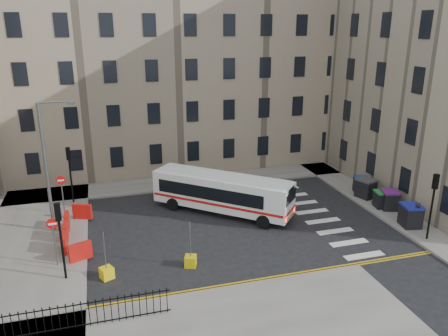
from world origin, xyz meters
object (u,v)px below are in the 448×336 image
wheelie_bin_d (366,188)px  bollard_yellow (107,273)px  bus (222,192)px  wheelie_bin_b (389,200)px  streetlamp (46,166)px  pedestrian (416,215)px  wheelie_bin_a (411,215)px  wheelie_bin_c (381,199)px  bollard_chevron (191,261)px  wheelie_bin_e (361,185)px

wheelie_bin_d → bollard_yellow: 19.76m
bus → wheelie_bin_b: size_ratio=5.94×
streetlamp → pedestrian: 22.91m
streetlamp → wheelie_bin_a: bearing=-14.7°
streetlamp → bus: (10.93, 0.00, -2.80)m
wheelie_bin_a → wheelie_bin_c: 3.17m
wheelie_bin_b → streetlamp: bearing=-169.5°
wheelie_bin_a → pedestrian: bearing=-71.4°
streetlamp → bollard_yellow: bearing=-64.7°
wheelie_bin_b → bollard_chevron: (-14.86, -3.44, -0.52)m
wheelie_bin_e → pedestrian: bearing=-75.2°
bollard_yellow → bollard_chevron: same height
wheelie_bin_b → wheelie_bin_d: 2.39m
wheelie_bin_e → bollard_chevron: 16.20m
wheelie_bin_d → bollard_yellow: size_ratio=2.60×
wheelie_bin_c → bollard_chevron: wheelie_bin_c is taller
wheelie_bin_e → bus: bearing=-161.1°
wheelie_bin_a → bollard_yellow: (-18.79, -0.64, -0.58)m
wheelie_bin_c → pedestrian: (-0.05, -3.56, 0.30)m
pedestrian → bus: bearing=-30.9°
bollard_yellow → bollard_chevron: 4.36m
wheelie_bin_b → bollard_yellow: 19.53m
wheelie_bin_e → bollard_chevron: wheelie_bin_e is taller
pedestrian → bollard_chevron: 14.49m
bollard_yellow → wheelie_bin_b: bearing=10.0°
bus → bollard_chevron: bearing=-167.5°
pedestrian → bollard_chevron: size_ratio=2.95×
wheelie_bin_d → pedestrian: bearing=-108.5°
wheelie_bin_a → wheelie_bin_e: 6.07m
wheelie_bin_b → bollard_chevron: 15.26m
pedestrian → streetlamp: bearing=-17.3°
wheelie_bin_c → bollard_chevron: (-14.52, -3.85, -0.44)m
wheelie_bin_b → bollard_yellow: (-19.23, -3.40, -0.52)m
wheelie_bin_a → wheelie_bin_c: (0.10, 3.17, -0.14)m
wheelie_bin_c → wheelie_bin_e: wheelie_bin_e is taller
wheelie_bin_b → wheelie_bin_c: size_ratio=1.20×
bollard_yellow → pedestrian: bearing=0.8°
streetlamp → wheelie_bin_e: 22.38m
wheelie_bin_d → bollard_chevron: (-14.53, -5.80, -0.56)m
streetlamp → bollard_yellow: streetlamp is taller
wheelie_bin_d → wheelie_bin_e: bearing=60.4°
wheelie_bin_c → wheelie_bin_d: bearing=101.5°
streetlamp → wheelie_bin_a: streetlamp is taller
bollard_chevron → wheelie_bin_e: bearing=24.6°
wheelie_bin_b → wheelie_bin_c: 0.54m
wheelie_bin_b → bollard_yellow: wheelie_bin_b is taller
wheelie_bin_a → wheelie_bin_e: size_ratio=1.12×
streetlamp → pedestrian: size_ratio=4.60×
streetlamp → wheelie_bin_d: size_ratio=5.22×
pedestrian → wheelie_bin_c: bearing=-92.6°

